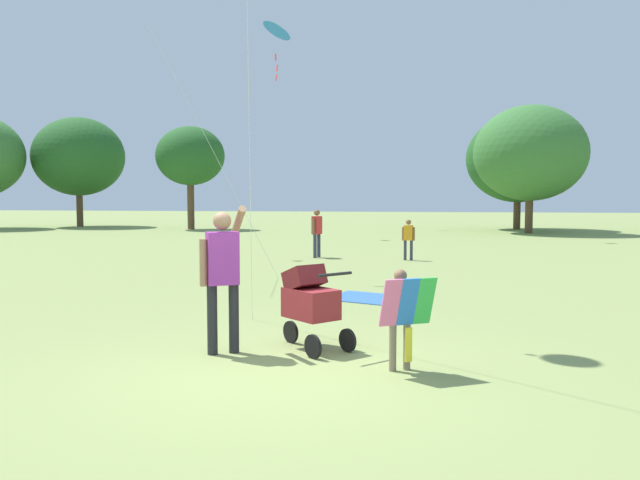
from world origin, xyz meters
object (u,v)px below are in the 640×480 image
child_with_butterfly_kite (401,310)px  kite_orange_delta (276,33)px  picnic_blanket (366,298)px  person_adult_flyer (222,269)px  person_back_turned (317,229)px  person_couple_left (408,236)px  stroller (310,299)px

child_with_butterfly_kite → kite_orange_delta: bearing=111.7°
picnic_blanket → kite_orange_delta: bearing=130.8°
child_with_butterfly_kite → kite_orange_delta: 9.15m
person_adult_flyer → person_back_turned: bearing=93.1°
person_couple_left → picnic_blanket: person_couple_left is taller
child_with_butterfly_kite → stroller: size_ratio=1.05×
kite_orange_delta → person_back_turned: kite_orange_delta is taller
person_back_turned → picnic_blanket: person_back_turned is taller
person_couple_left → stroller: bearing=-95.7°
child_with_butterfly_kite → person_back_turned: person_back_turned is taller
person_couple_left → picnic_blanket: size_ratio=0.85×
person_back_turned → picnic_blanket: bearing=-74.6°
stroller → child_with_butterfly_kite: bearing=-37.0°
picnic_blanket → person_back_turned: bearing=105.4°
kite_orange_delta → person_back_turned: bearing=87.7°
person_adult_flyer → person_couple_left: 11.32m
person_adult_flyer → picnic_blanket: size_ratio=1.30×
stroller → person_couple_left: size_ratio=0.90×
stroller → picnic_blanket: stroller is taller
stroller → person_adult_flyer: bearing=-159.0°
person_adult_flyer → picnic_blanket: (1.38, 4.29, -1.00)m
kite_orange_delta → picnic_blanket: size_ratio=4.17×
person_back_turned → person_adult_flyer: bearing=-86.9°
child_with_butterfly_kite → person_adult_flyer: 2.18m
person_back_turned → person_couple_left: bearing=-8.1°
child_with_butterfly_kite → stroller: 1.40m
picnic_blanket → child_with_butterfly_kite: bearing=-81.4°
stroller → kite_orange_delta: (-1.79, 6.45, 4.76)m
person_adult_flyer → stroller: (0.97, 0.37, -0.40)m
person_adult_flyer → picnic_blanket: person_adult_flyer is taller
child_with_butterfly_kite → person_back_turned: (-2.72, 11.98, 0.18)m
person_adult_flyer → kite_orange_delta: bearing=96.8°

